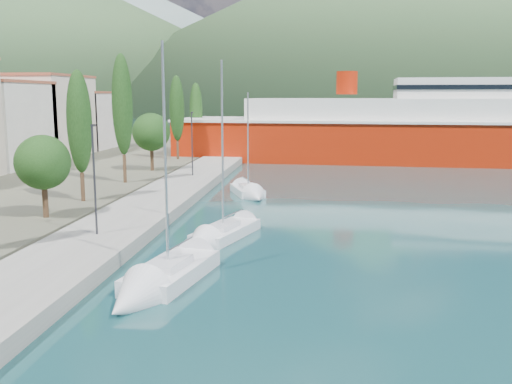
# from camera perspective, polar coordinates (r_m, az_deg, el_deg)

# --- Properties ---
(ground) EXTENTS (1400.00, 1400.00, 0.00)m
(ground) POSITION_cam_1_polar(r_m,az_deg,el_deg) (134.94, 5.15, 6.02)
(ground) COLOR #174446
(quay) EXTENTS (5.00, 88.00, 0.80)m
(quay) POSITION_cam_1_polar(r_m,az_deg,el_deg) (43.20, -10.11, -1.18)
(quay) COLOR gray
(quay) RESTS_ON ground
(hills_far) EXTENTS (1480.00, 900.00, 180.00)m
(hills_far) POSITION_cam_1_polar(r_m,az_deg,el_deg) (651.33, 19.17, 15.19)
(hills_far) COLOR gray
(hills_far) RESTS_ON ground
(hills_near) EXTENTS (1010.00, 520.00, 115.00)m
(hills_near) POSITION_cam_1_polar(r_m,az_deg,el_deg) (400.65, 20.90, 14.85)
(hills_near) COLOR #3C5B35
(hills_near) RESTS_ON ground
(tree_row) EXTENTS (3.89, 64.54, 11.33)m
(tree_row) POSITION_cam_1_polar(r_m,az_deg,el_deg) (49.89, -13.98, 6.45)
(tree_row) COLOR #47301E
(tree_row) RESTS_ON land_strip
(lamp_posts) EXTENTS (0.15, 46.27, 6.06)m
(lamp_posts) POSITION_cam_1_polar(r_m,az_deg,el_deg) (32.94, -15.43, 1.77)
(lamp_posts) COLOR #2D2D33
(lamp_posts) RESTS_ON quay
(sailboat_near) EXTENTS (3.94, 8.41, 11.63)m
(sailboat_near) POSITION_cam_1_polar(r_m,az_deg,el_deg) (25.11, -10.38, -9.30)
(sailboat_near) COLOR silver
(sailboat_near) RESTS_ON ground
(sailboat_mid) EXTENTS (4.27, 8.02, 11.18)m
(sailboat_mid) POSITION_cam_1_polar(r_m,az_deg,el_deg) (32.74, -4.51, -4.75)
(sailboat_mid) COLOR silver
(sailboat_mid) RESTS_ON ground
(sailboat_far) EXTENTS (4.22, 6.75, 9.46)m
(sailboat_far) POSITION_cam_1_polar(r_m,az_deg,el_deg) (47.54, -0.44, -0.21)
(sailboat_far) COLOR silver
(sailboat_far) RESTS_ON ground
(ferry) EXTENTS (61.54, 16.53, 12.09)m
(ferry) POSITION_cam_1_polar(r_m,az_deg,el_deg) (76.24, 15.48, 5.73)
(ferry) COLOR #A31C06
(ferry) RESTS_ON ground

